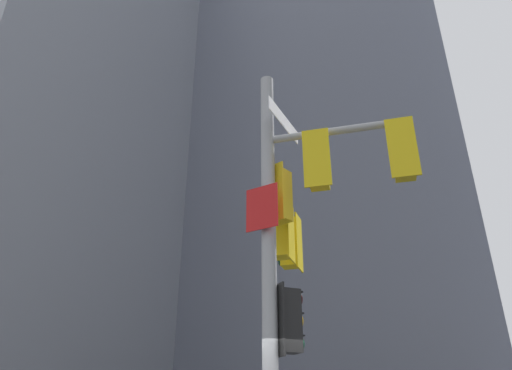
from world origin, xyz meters
name	(u,v)px	position (x,y,z in m)	size (l,w,h in m)	color
building_tower_left	(33,58)	(-19.90, 9.92, 22.44)	(15.42, 15.42, 44.87)	#9399A3
building_mid_block	(334,125)	(-3.51, 26.24, 23.18)	(17.40, 17.40, 46.37)	slate
signal_pole_assembly	(295,232)	(0.38, 0.33, 4.35)	(3.00, 2.48, 7.56)	#9EA0A3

